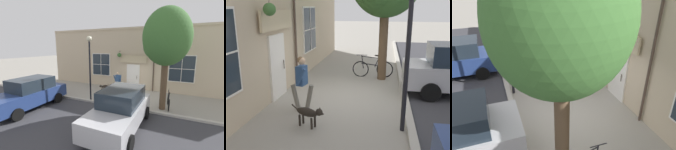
{
  "view_description": "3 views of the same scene",
  "coord_description": "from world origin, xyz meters",
  "views": [
    {
      "loc": [
        9.85,
        3.02,
        3.56
      ],
      "look_at": [
        0.16,
        -1.45,
        1.53
      ],
      "focal_mm": 24.0,
      "sensor_mm": 36.0,
      "label": 1
    },
    {
      "loc": [
        1.27,
        -8.03,
        2.95
      ],
      "look_at": [
        0.14,
        -2.05,
        1.28
      ],
      "focal_mm": 40.0,
      "sensor_mm": 36.0,
      "label": 2
    },
    {
      "loc": [
        2.5,
        5.94,
        5.01
      ],
      "look_at": [
        -0.12,
        -1.19,
        1.05
      ],
      "focal_mm": 35.0,
      "sensor_mm": 36.0,
      "label": 3
    }
  ],
  "objects": [
    {
      "name": "fire_hydrant",
      "position": [
        1.39,
        -5.49,
        0.4
      ],
      "size": [
        0.34,
        0.2,
        0.77
      ],
      "color": "gold",
      "rests_on": "ground_plane"
    },
    {
      "name": "pedestrian_walking",
      "position": [
        -1.03,
        -1.48,
        0.95
      ],
      "size": [
        0.68,
        0.6,
        1.6
      ],
      "color": "#6B665B",
      "rests_on": "ground_plane"
    },
    {
      "name": "leaning_bicycle",
      "position": [
        0.79,
        2.54,
        0.38
      ],
      "size": [
        1.74,
        0.17,
        1.0
      ],
      "color": "black",
      "rests_on": "ground_plane"
    },
    {
      "name": "parked_car_nearest_curb",
      "position": [
        4.22,
        -4.88,
        0.88
      ],
      "size": [
        4.3,
        1.94,
        1.75
      ],
      "color": "navy",
      "rests_on": "ground_plane"
    },
    {
      "name": "curb_and_road",
      "position": [
        5.85,
        0.0,
        0.02
      ],
      "size": [
        10.1,
        28.0,
        0.12
      ],
      "color": "#B2ADA3",
      "rests_on": "ground_plane"
    },
    {
      "name": "storefront_facade",
      "position": [
        -2.34,
        -0.02,
        2.56
      ],
      "size": [
        0.95,
        18.0,
        5.12
      ],
      "color": "#C6B293",
      "rests_on": "ground_plane"
    },
    {
      "name": "street_tree_by_curb",
      "position": [
        1.15,
        2.16,
        3.96
      ],
      "size": [
        2.82,
        2.56,
        5.62
      ],
      "color": "brown",
      "rests_on": "ground_plane"
    },
    {
      "name": "ground_plane",
      "position": [
        0.0,
        0.0,
        0.0
      ],
      "size": [
        90.0,
        90.0,
        0.0
      ],
      "primitive_type": "plane",
      "color": "gray"
    },
    {
      "name": "street_lamp",
      "position": [
        1.79,
        -2.26,
        2.81
      ],
      "size": [
        0.32,
        0.32,
        4.21
      ],
      "color": "black",
      "rests_on": "ground_plane"
    },
    {
      "name": "parked_car_mid_block",
      "position": [
        4.06,
        0.78,
        0.88
      ],
      "size": [
        4.3,
        1.94,
        1.75
      ],
      "color": "#B7B7BC",
      "rests_on": "ground_plane"
    },
    {
      "name": "dog_on_leash",
      "position": [
        -0.52,
        -2.5,
        0.38
      ],
      "size": [
        0.99,
        0.45,
        0.59
      ],
      "color": "black",
      "rests_on": "ground_plane"
    }
  ]
}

